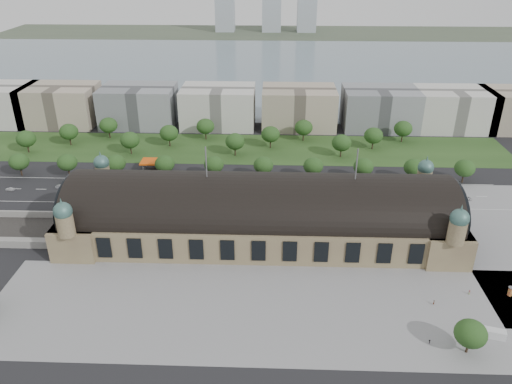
{
  "coord_description": "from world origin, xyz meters",
  "views": [
    {
      "loc": [
        4.47,
        -167.71,
        103.59
      ],
      "look_at": [
        -2.05,
        10.98,
        14.0
      ],
      "focal_mm": 35.0,
      "sensor_mm": 36.0,
      "label": 1
    }
  ],
  "objects_px": {
    "parked_car_1": "(84,202)",
    "pedestrian_4": "(429,342)",
    "traffic_car_5": "(386,189)",
    "parked_car_0": "(79,206)",
    "parked_car_3": "(147,207)",
    "pedestrian_1": "(434,303)",
    "petrol_station": "(159,162)",
    "parked_car_2": "(173,208)",
    "bus_west": "(214,197)",
    "traffic_car_0": "(10,189)",
    "van_south": "(493,334)",
    "traffic_car_4": "(285,196)",
    "bus_mid": "(258,195)",
    "traffic_car_3": "(228,182)",
    "bus_east": "(353,202)",
    "pedestrian_0": "(469,292)",
    "parked_car_5": "(168,208)",
    "traffic_car_1": "(61,187)",
    "parked_car_4": "(126,207)",
    "parked_car_6": "(209,208)",
    "traffic_car_6": "(465,199)",
    "advertising_column": "(510,291)"
  },
  "relations": [
    {
      "from": "traffic_car_1",
      "to": "bus_west",
      "type": "relative_size",
      "value": 0.37
    },
    {
      "from": "traffic_car_3",
      "to": "pedestrian_1",
      "type": "relative_size",
      "value": 3.16
    },
    {
      "from": "parked_car_2",
      "to": "pedestrian_1",
      "type": "height_order",
      "value": "pedestrian_1"
    },
    {
      "from": "traffic_car_3",
      "to": "parked_car_4",
      "type": "bearing_deg",
      "value": 128.2
    },
    {
      "from": "parked_car_2",
      "to": "parked_car_4",
      "type": "bearing_deg",
      "value": -123.54
    },
    {
      "from": "parked_car_1",
      "to": "pedestrian_4",
      "type": "distance_m",
      "value": 153.07
    },
    {
      "from": "traffic_car_1",
      "to": "parked_car_5",
      "type": "bearing_deg",
      "value": -106.06
    },
    {
      "from": "traffic_car_0",
      "to": "parked_car_1",
      "type": "bearing_deg",
      "value": 79.32
    },
    {
      "from": "advertising_column",
      "to": "traffic_car_4",
      "type": "bearing_deg",
      "value": 137.13
    },
    {
      "from": "parked_car_2",
      "to": "pedestrian_4",
      "type": "bearing_deg",
      "value": 15.09
    },
    {
      "from": "traffic_car_0",
      "to": "parked_car_3",
      "type": "xyz_separation_m",
      "value": [
        67.99,
        -15.5,
        0.09
      ]
    },
    {
      "from": "bus_west",
      "to": "advertising_column",
      "type": "xyz_separation_m",
      "value": [
        104.37,
        -63.04,
        -0.13
      ]
    },
    {
      "from": "parked_car_5",
      "to": "van_south",
      "type": "height_order",
      "value": "van_south"
    },
    {
      "from": "traffic_car_0",
      "to": "parked_car_2",
      "type": "distance_m",
      "value": 81.07
    },
    {
      "from": "parked_car_1",
      "to": "petrol_station",
      "type": "bearing_deg",
      "value": 118.14
    },
    {
      "from": "bus_east",
      "to": "pedestrian_0",
      "type": "relative_size",
      "value": 7.69
    },
    {
      "from": "parked_car_6",
      "to": "traffic_car_4",
      "type": "bearing_deg",
      "value": 83.57
    },
    {
      "from": "traffic_car_3",
      "to": "parked_car_0",
      "type": "relative_size",
      "value": 1.27
    },
    {
      "from": "parked_car_4",
      "to": "bus_west",
      "type": "bearing_deg",
      "value": 75.64
    },
    {
      "from": "traffic_car_5",
      "to": "parked_car_5",
      "type": "xyz_separation_m",
      "value": [
        -98.23,
        -21.43,
        -0.02
      ]
    },
    {
      "from": "traffic_car_5",
      "to": "bus_mid",
      "type": "xyz_separation_m",
      "value": [
        -59.4,
        -10.45,
        1.09
      ]
    },
    {
      "from": "parked_car_1",
      "to": "pedestrian_0",
      "type": "bearing_deg",
      "value": 38.23
    },
    {
      "from": "parked_car_4",
      "to": "bus_mid",
      "type": "relative_size",
      "value": 0.33
    },
    {
      "from": "bus_west",
      "to": "bus_mid",
      "type": "bearing_deg",
      "value": -78.4
    },
    {
      "from": "parked_car_1",
      "to": "parked_car_3",
      "type": "xyz_separation_m",
      "value": [
        28.81,
        -4.0,
        0.06
      ]
    },
    {
      "from": "parked_car_2",
      "to": "parked_car_3",
      "type": "distance_m",
      "value": 11.59
    },
    {
      "from": "traffic_car_3",
      "to": "pedestrian_0",
      "type": "bearing_deg",
      "value": -126.97
    },
    {
      "from": "traffic_car_5",
      "to": "bus_mid",
      "type": "bearing_deg",
      "value": 102.46
    },
    {
      "from": "parked_car_3",
      "to": "pedestrian_1",
      "type": "relative_size",
      "value": 2.66
    },
    {
      "from": "pedestrian_4",
      "to": "parked_car_0",
      "type": "bearing_deg",
      "value": -102.56
    },
    {
      "from": "parked_car_6",
      "to": "traffic_car_6",
      "type": "bearing_deg",
      "value": 69.16
    },
    {
      "from": "parked_car_2",
      "to": "traffic_car_3",
      "type": "bearing_deg",
      "value": 107.04
    },
    {
      "from": "traffic_car_4",
      "to": "parked_car_5",
      "type": "relative_size",
      "value": 1.02
    },
    {
      "from": "petrol_station",
      "to": "traffic_car_4",
      "type": "bearing_deg",
      "value": -26.35
    },
    {
      "from": "bus_mid",
      "to": "parked_car_2",
      "type": "bearing_deg",
      "value": 103.13
    },
    {
      "from": "petrol_station",
      "to": "parked_car_1",
      "type": "relative_size",
      "value": 2.63
    },
    {
      "from": "parked_car_2",
      "to": "bus_west",
      "type": "distance_m",
      "value": 18.69
    },
    {
      "from": "traffic_car_3",
      "to": "pedestrian_4",
      "type": "height_order",
      "value": "traffic_car_3"
    },
    {
      "from": "traffic_car_6",
      "to": "parked_car_1",
      "type": "height_order",
      "value": "parked_car_1"
    },
    {
      "from": "traffic_car_1",
      "to": "parked_car_0",
      "type": "relative_size",
      "value": 1.1
    },
    {
      "from": "parked_car_1",
      "to": "parked_car_5",
      "type": "height_order",
      "value": "parked_car_1"
    },
    {
      "from": "traffic_car_0",
      "to": "van_south",
      "type": "height_order",
      "value": "van_south"
    },
    {
      "from": "parked_car_6",
      "to": "pedestrian_0",
      "type": "xyz_separation_m",
      "value": [
        92.42,
        -54.79,
        -0.02
      ]
    },
    {
      "from": "petrol_station",
      "to": "bus_east",
      "type": "xyz_separation_m",
      "value": [
        93.91,
        -38.28,
        -1.26
      ]
    },
    {
      "from": "traffic_car_3",
      "to": "bus_east",
      "type": "xyz_separation_m",
      "value": [
        56.7,
        -20.37,
        0.88
      ]
    },
    {
      "from": "advertising_column",
      "to": "pedestrian_4",
      "type": "xyz_separation_m",
      "value": [
        -32.38,
        -23.31,
        -0.95
      ]
    },
    {
      "from": "traffic_car_5",
      "to": "parked_car_0",
      "type": "bearing_deg",
      "value": 101.34
    },
    {
      "from": "bus_west",
      "to": "pedestrian_1",
      "type": "height_order",
      "value": "bus_west"
    },
    {
      "from": "parked_car_1",
      "to": "bus_mid",
      "type": "height_order",
      "value": "bus_mid"
    },
    {
      "from": "parked_car_6",
      "to": "bus_west",
      "type": "relative_size",
      "value": 0.42
    }
  ]
}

